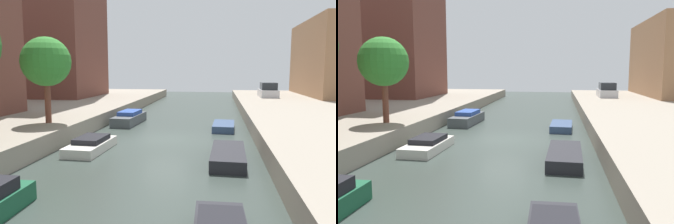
{
  "view_description": "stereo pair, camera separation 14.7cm",
  "coord_description": "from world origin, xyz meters",
  "views": [
    {
      "loc": [
        2.99,
        -18.79,
        4.05
      ],
      "look_at": [
        -0.84,
        6.32,
        0.8
      ],
      "focal_mm": 35.61,
      "sensor_mm": 36.0,
      "label": 1
    },
    {
      "loc": [
        3.14,
        -18.77,
        4.05
      ],
      "look_at": [
        -0.84,
        6.32,
        0.8
      ],
      "focal_mm": 35.61,
      "sensor_mm": 36.0,
      "label": 2
    }
  ],
  "objects": [
    {
      "name": "moored_boat_right_3",
      "position": [
        3.36,
        3.77,
        0.23
      ],
      "size": [
        1.54,
        3.34,
        0.46
      ],
      "color": "#33476B",
      "rests_on": "ground_plane"
    },
    {
      "name": "moored_boat_right_2",
      "position": [
        3.45,
        -4.21,
        0.27
      ],
      "size": [
        1.58,
        4.06,
        0.54
      ],
      "color": "#232328",
      "rests_on": "ground_plane"
    },
    {
      "name": "ground_plane",
      "position": [
        0.0,
        0.0,
        0.0
      ],
      "size": [
        84.0,
        84.0,
        0.0
      ],
      "primitive_type": "plane",
      "color": "#333D38"
    },
    {
      "name": "parked_car",
      "position": [
        8.46,
        19.74,
        1.67
      ],
      "size": [
        1.87,
        4.06,
        1.62
      ],
      "color": "#B7B7BC",
      "rests_on": "quay_right"
    },
    {
      "name": "street_tree_2",
      "position": [
        -6.7,
        -1.04,
        4.47
      ],
      "size": [
        2.79,
        2.79,
        4.89
      ],
      "color": "brown",
      "rests_on": "quay_left"
    },
    {
      "name": "moored_boat_left_3",
      "position": [
        -3.62,
        5.29,
        0.42
      ],
      "size": [
        1.69,
        4.44,
        0.97
      ],
      "color": "#4C5156",
      "rests_on": "ground_plane"
    },
    {
      "name": "moored_boat_left_2",
      "position": [
        -3.29,
        -3.23,
        0.3
      ],
      "size": [
        1.62,
        3.61,
        0.71
      ],
      "color": "beige",
      "rests_on": "ground_plane"
    }
  ]
}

